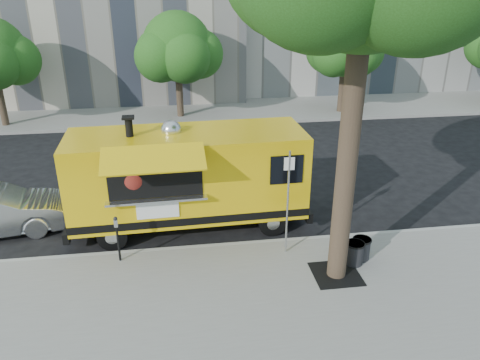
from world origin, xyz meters
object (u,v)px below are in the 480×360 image
object	(u,v)px
sign_post	(288,197)
food_truck	(187,176)
trash_bin_left	(354,253)
far_tree_c	(346,46)
parking_meter	(117,234)
far_tree_b	(177,47)
trash_bin_right	(361,248)

from	to	relation	value
sign_post	food_truck	size ratio (longest dim) A/B	0.41
food_truck	trash_bin_left	bearing A→B (deg)	-36.43
far_tree_c	sign_post	distance (m)	15.48
parking_meter	far_tree_b	bearing A→B (deg)	81.90
far_tree_b	trash_bin_right	distance (m)	15.90
far_tree_c	parking_meter	xyz separation A→B (m)	(-11.00, -13.75, -2.74)
trash_bin_left	far_tree_b	bearing A→B (deg)	105.65
parking_meter	food_truck	size ratio (longest dim) A/B	0.18
sign_post	parking_meter	distance (m)	4.64
far_tree_b	food_truck	bearing A→B (deg)	-90.19
food_truck	trash_bin_right	bearing A→B (deg)	-32.91
sign_post	trash_bin_left	xyz separation A→B (m)	(1.68, -0.83, -1.36)
far_tree_c	trash_bin_right	bearing A→B (deg)	-107.16
far_tree_b	parking_meter	world-z (taller)	far_tree_b
far_tree_b	far_tree_c	distance (m)	9.01
trash_bin_left	sign_post	bearing A→B (deg)	153.66
trash_bin_left	food_truck	bearing A→B (deg)	145.36
sign_post	parking_meter	bearing A→B (deg)	177.48
far_tree_c	sign_post	world-z (taller)	far_tree_c
far_tree_c	trash_bin_left	xyz separation A→B (m)	(-4.78, -14.78, -3.23)
far_tree_b	trash_bin_right	size ratio (longest dim) A/B	9.02
sign_post	food_truck	distance (m)	3.35
far_tree_b	trash_bin_left	xyz separation A→B (m)	(4.22, -15.08, -3.35)
sign_post	parking_meter	world-z (taller)	sign_post
parking_meter	trash_bin_right	size ratio (longest dim) A/B	2.19
far_tree_b	food_truck	distance (m)	12.32
far_tree_b	sign_post	xyz separation A→B (m)	(2.55, -14.25, -1.98)
far_tree_b	trash_bin_left	world-z (taller)	far_tree_b
parking_meter	trash_bin_left	distance (m)	6.33
far_tree_b	sign_post	bearing A→B (deg)	-79.85
food_truck	trash_bin_right	distance (m)	5.44
far_tree_b	food_truck	xyz separation A→B (m)	(-0.04, -12.13, -2.14)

